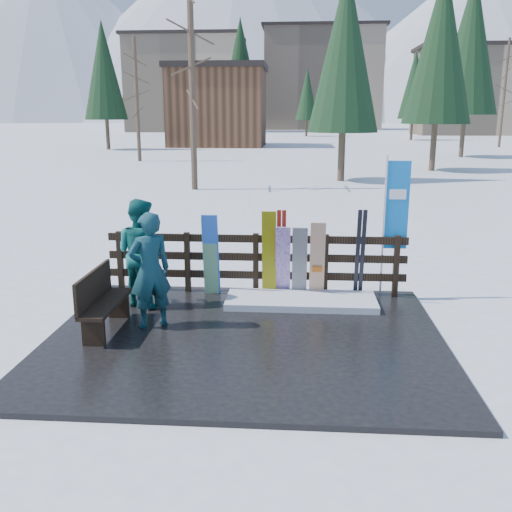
# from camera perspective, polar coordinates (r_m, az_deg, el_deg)

# --- Properties ---
(ground) EXTENTS (700.00, 700.00, 0.00)m
(ground) POSITION_cam_1_polar(r_m,az_deg,el_deg) (8.83, -1.07, -8.51)
(ground) COLOR white
(ground) RESTS_ON ground
(deck) EXTENTS (6.00, 5.00, 0.08)m
(deck) POSITION_cam_1_polar(r_m,az_deg,el_deg) (8.81, -1.07, -8.27)
(deck) COLOR black
(deck) RESTS_ON ground
(fence) EXTENTS (5.60, 0.10, 1.15)m
(fence) POSITION_cam_1_polar(r_m,az_deg,el_deg) (10.68, -0.02, -0.32)
(fence) COLOR black
(fence) RESTS_ON deck
(snow_patch) EXTENTS (2.66, 1.00, 0.12)m
(snow_patch) POSITION_cam_1_polar(r_m,az_deg,el_deg) (10.25, 4.52, -4.48)
(snow_patch) COLOR white
(snow_patch) RESTS_ON deck
(bench) EXTENTS (0.41, 1.50, 0.97)m
(bench) POSITION_cam_1_polar(r_m,az_deg,el_deg) (9.16, -15.23, -4.20)
(bench) COLOR black
(bench) RESTS_ON deck
(snowboard_0) EXTENTS (0.29, 0.32, 1.55)m
(snowboard_0) POSITION_cam_1_polar(r_m,az_deg,el_deg) (10.53, -4.51, 0.09)
(snowboard_0) COLOR #3677F6
(snowboard_0) RESTS_ON deck
(snowboard_1) EXTENTS (0.27, 0.28, 1.49)m
(snowboard_1) POSITION_cam_1_polar(r_m,az_deg,el_deg) (10.54, -4.60, -0.08)
(snowboard_1) COLOR silver
(snowboard_1) RESTS_ON deck
(snowboard_2) EXTENTS (0.26, 0.28, 1.63)m
(snowboard_2) POSITION_cam_1_polar(r_m,az_deg,el_deg) (10.42, 1.31, 0.18)
(snowboard_2) COLOR #FFF203
(snowboard_2) RESTS_ON deck
(snowboard_3) EXTENTS (0.27, 0.42, 1.36)m
(snowboard_3) POSITION_cam_1_polar(r_m,az_deg,el_deg) (10.44, 2.70, -0.55)
(snowboard_3) COLOR silver
(snowboard_3) RESTS_ON deck
(snowboard_4) EXTENTS (0.27, 0.30, 1.34)m
(snowboard_4) POSITION_cam_1_polar(r_m,az_deg,el_deg) (10.44, 4.38, -0.63)
(snowboard_4) COLOR black
(snowboard_4) RESTS_ON deck
(snowboard_5) EXTENTS (0.27, 0.24, 1.43)m
(snowboard_5) POSITION_cam_1_polar(r_m,az_deg,el_deg) (10.43, 6.15, -0.42)
(snowboard_5) COLOR silver
(snowboard_5) RESTS_ON deck
(ski_pair_a) EXTENTS (0.16, 0.28, 1.64)m
(ski_pair_a) POSITION_cam_1_polar(r_m,az_deg,el_deg) (10.47, 2.55, 0.29)
(ski_pair_a) COLOR #A42214
(ski_pair_a) RESTS_ON deck
(ski_pair_b) EXTENTS (0.17, 0.32, 1.67)m
(ski_pair_b) POSITION_cam_1_polar(r_m,az_deg,el_deg) (10.53, 10.37, 0.22)
(ski_pair_b) COLOR black
(ski_pair_b) RESTS_ON deck
(rental_flag) EXTENTS (0.45, 0.04, 2.60)m
(rental_flag) POSITION_cam_1_polar(r_m,az_deg,el_deg) (10.66, 13.62, 4.45)
(rental_flag) COLOR silver
(rental_flag) RESTS_ON deck
(person_front) EXTENTS (0.81, 0.73, 1.85)m
(person_front) POSITION_cam_1_polar(r_m,az_deg,el_deg) (9.07, -10.56, -1.41)
(person_front) COLOR #1B5C55
(person_front) RESTS_ON deck
(person_back) EXTENTS (1.14, 1.03, 1.90)m
(person_back) POSITION_cam_1_polar(r_m,az_deg,el_deg) (10.16, -11.46, 0.34)
(person_back) COLOR #0F5954
(person_back) RESTS_ON deck
(resort_buildings) EXTENTS (73.00, 87.60, 22.60)m
(resort_buildings) POSITION_cam_1_polar(r_m,az_deg,el_deg) (123.70, 4.49, 16.91)
(resort_buildings) COLOR tan
(resort_buildings) RESTS_ON ground
(trees) EXTENTS (42.22, 68.93, 13.45)m
(trees) POSITION_cam_1_polar(r_m,az_deg,el_deg) (58.46, 6.53, 16.47)
(trees) COLOR #382B1E
(trees) RESTS_ON ground
(mountains) EXTENTS (520.00, 260.00, 120.00)m
(mountains) POSITION_cam_1_polar(r_m,az_deg,el_deg) (339.96, 2.41, 21.88)
(mountains) COLOR white
(mountains) RESTS_ON ground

